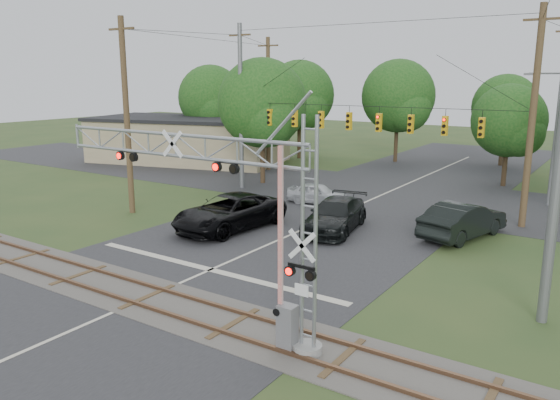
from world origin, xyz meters
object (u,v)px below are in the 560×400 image
Objects in this scene: traffic_signal_span at (377,115)px; commercial_building at (189,139)px; crossing_gantry at (222,198)px; sedan_silver at (317,193)px; pickup_black at (229,212)px; streetlight at (553,131)px; car_dark at (335,215)px.

commercial_building is (-22.56, 7.57, -3.53)m from traffic_signal_span.
sedan_silver is (-6.38, 17.04, -3.63)m from crossing_gantry.
commercial_building is (-25.64, 25.93, -2.20)m from crossing_gantry.
pickup_black is at bearing -56.65° from commercial_building.
traffic_signal_span is 2.33× the size of streetlight.
streetlight reaches higher than pickup_black.
traffic_signal_span is at bearing -144.69° from streetlight.
commercial_building is (-19.27, 8.89, 1.44)m from sedan_silver.
commercial_building is at bearing 57.23° from sedan_silver.
crossing_gantry is 12.27m from pickup_black.
crossing_gantry is 0.53× the size of commercial_building.
car_dark is 1.48× the size of sedan_silver.
car_dark is (0.61, -6.26, -4.80)m from traffic_signal_span.
traffic_signal_span reaches higher than crossing_gantry.
sedan_silver is at bearing 117.62° from car_dark.
pickup_black is at bearing -160.31° from car_dark.
streetlight is at bearing 76.79° from crossing_gantry.
traffic_signal_span is 2.94× the size of pickup_black.
crossing_gantry is at bearing -89.13° from car_dark.
car_dark is 0.29× the size of commercial_building.
pickup_black reaches higher than sedan_silver.
car_dark is (-2.47, 12.10, -3.46)m from crossing_gantry.
crossing_gantry is at bearing -80.46° from traffic_signal_span.
streetlight is at bearing -16.81° from commercial_building.
crossing_gantry is 12.83m from car_dark.
pickup_black is at bearing 128.10° from crossing_gantry.
streetlight is (31.43, -1.29, 2.54)m from commercial_building.
sedan_silver is (-3.29, -1.32, -4.97)m from traffic_signal_span.
traffic_signal_span is at bearing 70.98° from pickup_black.
pickup_black is 0.79× the size of streetlight.
crossing_gantry is at bearing -103.21° from streetlight.
streetlight is (8.87, 6.28, -0.99)m from traffic_signal_span.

